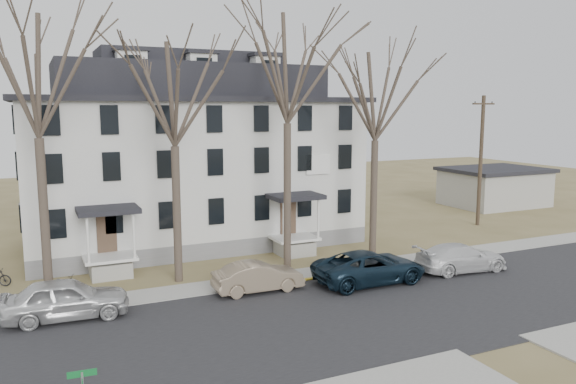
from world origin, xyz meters
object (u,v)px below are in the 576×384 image
utility_pole_far (481,159)px  tree_far_left (34,67)px  car_silver (66,300)px  car_tan (258,278)px  tree_center (287,59)px  bicycle_left (64,284)px  tree_mid_left (173,87)px  tree_mid_right (376,90)px  car_white (461,258)px  boarding_house (192,159)px  car_navy (370,268)px

utility_pole_far → tree_far_left: bearing=-171.9°
car_silver → car_tan: car_silver is taller
tree_center → bicycle_left: bearing=177.0°
tree_mid_left → tree_mid_right: same height
tree_far_left → car_white: bearing=-13.1°
tree_center → car_white: bearing=-30.3°
car_tan → car_white: car_white is taller
car_silver → tree_far_left: bearing=13.4°
boarding_house → tree_mid_left: tree_mid_left is taller
tree_mid_right → car_white: tree_mid_right is taller
tree_mid_right → car_navy: bearing=-124.7°
tree_center → tree_mid_right: size_ratio=1.15×
tree_mid_right → car_white: (2.48, -4.66, -8.87)m
car_tan → car_white: bearing=-96.0°
car_tan → boarding_house: bearing=1.1°
boarding_house → utility_pole_far: boarding_house is taller
tree_mid_left → car_navy: bearing=-27.1°
tree_mid_right → car_navy: (-3.02, -4.35, -8.81)m
utility_pole_far → car_tan: 22.23m
boarding_house → car_silver: 14.87m
car_white → bicycle_left: bearing=79.8°
utility_pole_far → car_white: 13.66m
car_tan → car_white: (11.00, -1.40, 0.03)m
tree_mid_left → tree_center: size_ratio=0.87×
tree_mid_left → tree_mid_right: 11.50m
tree_mid_left → car_tan: bearing=-47.6°
tree_mid_left → utility_pole_far: 24.33m
tree_mid_left → bicycle_left: bearing=173.6°
tree_center → bicycle_left: (-11.34, 0.60, -10.69)m
tree_far_left → car_white: tree_far_left is taller
tree_center → car_navy: (2.48, -4.35, -10.29)m
tree_center → car_tan: 11.29m
bicycle_left → car_silver: bearing=-147.3°
tree_center → car_silver: 15.69m
tree_far_left → car_silver: 10.04m
tree_center → car_navy: tree_center is taller
tree_far_left → bicycle_left: tree_far_left is taller
tree_far_left → car_navy: 17.89m
tree_far_left → car_navy: tree_far_left is taller
utility_pole_far → car_white: (-9.52, -8.86, -4.17)m
utility_pole_far → tree_mid_left: bearing=-169.9°
boarding_house → car_silver: (-8.44, -11.37, -4.53)m
tree_far_left → tree_mid_right: tree_far_left is taller
car_tan → car_navy: car_navy is taller
tree_center → car_tan: bearing=-132.7°
tree_mid_right → tree_mid_left: bearing=180.0°
tree_mid_right → bicycle_left: size_ratio=8.43×
tree_far_left → car_silver: tree_far_left is taller
boarding_house → bicycle_left: size_ratio=13.76×
tree_center → car_white: size_ratio=2.92×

